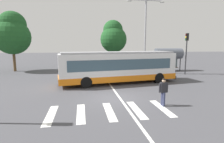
{
  "coord_description": "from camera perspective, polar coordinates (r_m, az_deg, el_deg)",
  "views": [
    {
      "loc": [
        -2.18,
        -11.72,
        3.68
      ],
      "look_at": [
        0.53,
        3.94,
        1.3
      ],
      "focal_mm": 28.23,
      "sensor_mm": 36.0,
      "label": 1
    }
  ],
  "objects": [
    {
      "name": "ground_plane",
      "position": [
        12.47,
        0.69,
        -8.64
      ],
      "size": [
        160.0,
        160.0,
        0.0
      ],
      "primitive_type": "plane",
      "color": "#47474C"
    },
    {
      "name": "city_transit_bus",
      "position": [
        17.12,
        2.14,
        1.49
      ],
      "size": [
        11.67,
        4.06,
        3.06
      ],
      "color": "black",
      "rests_on": "ground_plane"
    },
    {
      "name": "pedestrian_crossing_street",
      "position": [
        11.18,
        16.3,
        -5.87
      ],
      "size": [
        0.58,
        0.4,
        1.72
      ],
      "color": "#333856",
      "rests_on": "ground_plane"
    },
    {
      "name": "parked_car_teal",
      "position": [
        28.24,
        -11.37,
        2.42
      ],
      "size": [
        1.95,
        4.54,
        1.35
      ],
      "color": "black",
      "rests_on": "ground_plane"
    },
    {
      "name": "parked_car_black",
      "position": [
        28.1,
        -5.74,
        2.52
      ],
      "size": [
        1.89,
        4.51,
        1.35
      ],
      "color": "black",
      "rests_on": "ground_plane"
    },
    {
      "name": "parked_car_charcoal",
      "position": [
        28.34,
        -0.17,
        2.61
      ],
      "size": [
        1.88,
        4.5,
        1.35
      ],
      "color": "black",
      "rests_on": "ground_plane"
    },
    {
      "name": "traffic_light_far_corner",
      "position": [
        24.06,
        22.97,
        7.24
      ],
      "size": [
        0.33,
        0.32,
        5.15
      ],
      "color": "#28282B",
      "rests_on": "ground_plane"
    },
    {
      "name": "bus_stop_shelter",
      "position": [
        26.74,
        17.79,
        5.4
      ],
      "size": [
        3.97,
        1.54,
        3.25
      ],
      "color": "#28282B",
      "rests_on": "ground_plane"
    },
    {
      "name": "twin_arm_street_lamp",
      "position": [
        23.34,
        10.75,
        13.45
      ],
      "size": [
        4.84,
        0.32,
        9.35
      ],
      "color": "#939399",
      "rests_on": "ground_plane"
    },
    {
      "name": "background_tree_left",
      "position": [
        28.56,
        -29.55,
        10.72
      ],
      "size": [
        4.86,
        4.86,
        8.35
      ],
      "color": "brown",
      "rests_on": "ground_plane"
    },
    {
      "name": "background_tree_right",
      "position": [
        30.78,
        0.44,
        11.22
      ],
      "size": [
        4.51,
        4.51,
        7.95
      ],
      "color": "brown",
      "rests_on": "ground_plane"
    },
    {
      "name": "crosswalk_painted_stripes",
      "position": [
        10.13,
        -0.85,
        -12.76
      ],
      "size": [
        6.76,
        2.86,
        0.01
      ],
      "color": "silver",
      "rests_on": "ground_plane"
    },
    {
      "name": "lane_center_line",
      "position": [
        14.43,
        0.82,
        -6.24
      ],
      "size": [
        0.16,
        24.0,
        0.01
      ],
      "primitive_type": "cube",
      "color": "silver",
      "rests_on": "ground_plane"
    }
  ]
}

